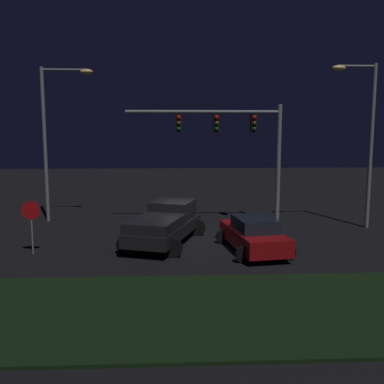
% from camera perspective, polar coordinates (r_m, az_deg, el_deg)
% --- Properties ---
extents(ground_plane, '(80.00, 80.00, 0.00)m').
position_cam_1_polar(ground_plane, '(20.61, -0.46, -6.25)').
color(ground_plane, black).
extents(grass_median, '(23.83, 5.71, 0.10)m').
position_cam_1_polar(grass_median, '(12.68, 1.06, -15.34)').
color(grass_median, black).
rests_on(grass_median, ground_plane).
extents(pickup_truck, '(3.97, 5.75, 1.80)m').
position_cam_1_polar(pickup_truck, '(19.77, -3.51, -3.91)').
color(pickup_truck, black).
rests_on(pickup_truck, ground_plane).
extents(car_sedan, '(2.90, 4.62, 1.51)m').
position_cam_1_polar(car_sedan, '(18.58, 8.16, -5.57)').
color(car_sedan, maroon).
rests_on(car_sedan, ground_plane).
extents(traffic_signal_gantry, '(8.32, 0.56, 6.50)m').
position_cam_1_polar(traffic_signal_gantry, '(23.37, 5.57, 7.54)').
color(traffic_signal_gantry, slate).
rests_on(traffic_signal_gantry, ground_plane).
extents(street_lamp_left, '(2.88, 0.44, 8.56)m').
position_cam_1_polar(street_lamp_left, '(25.42, -17.69, 8.32)').
color(street_lamp_left, slate).
rests_on(street_lamp_left, ground_plane).
extents(street_lamp_right, '(2.34, 0.44, 8.50)m').
position_cam_1_polar(street_lamp_right, '(24.20, 21.72, 7.96)').
color(street_lamp_right, slate).
rests_on(street_lamp_right, ground_plane).
extents(stop_sign, '(0.76, 0.08, 2.23)m').
position_cam_1_polar(stop_sign, '(19.04, -20.46, -3.13)').
color(stop_sign, slate).
rests_on(stop_sign, ground_plane).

